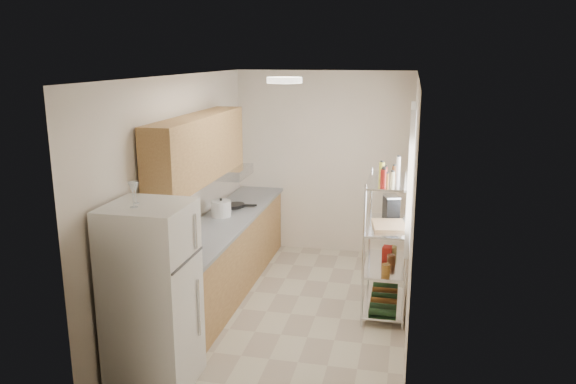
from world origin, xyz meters
name	(u,v)px	position (x,y,z in m)	size (l,w,h in m)	color
room	(291,201)	(0.00, 0.00, 1.30)	(2.52, 4.42, 2.62)	beige
counter_run	(224,256)	(-0.92, 0.44, 0.45)	(0.63, 3.51, 0.90)	tan
upper_cabinets	(199,148)	(-1.05, 0.10, 1.81)	(0.33, 2.20, 0.72)	tan
range_hood	(228,172)	(-1.00, 0.90, 1.39)	(0.50, 0.60, 0.12)	#B7BABC
window	(411,176)	(1.23, 0.35, 1.55)	(0.06, 1.00, 1.46)	white
bakers_rack	(388,216)	(1.00, 0.30, 1.11)	(0.45, 0.90, 1.73)	silver
ceiling_dome	(285,80)	(0.00, -0.30, 2.57)	(0.34, 0.34, 0.06)	white
refrigerator	(152,297)	(-0.87, -1.56, 0.81)	(0.67, 0.67, 1.62)	white
wine_glass_a	(133,195)	(-0.93, -1.66, 1.73)	(0.08, 0.08, 0.21)	silver
wine_glass_b	(136,193)	(-0.96, -1.55, 1.71)	(0.06, 0.06, 0.18)	silver
rice_cooker	(221,208)	(-0.99, 0.60, 1.00)	(0.24, 0.24, 0.19)	silver
frying_pan_large	(233,206)	(-0.97, 1.01, 0.92)	(0.24, 0.24, 0.04)	black
frying_pan_small	(237,205)	(-0.94, 1.06, 0.92)	(0.21, 0.21, 0.04)	black
cutting_board	(389,225)	(1.03, 0.24, 1.03)	(0.34, 0.45, 0.03)	tan
espresso_machine	(391,207)	(1.03, 0.58, 1.14)	(0.15, 0.22, 0.26)	black
storage_bag	(387,253)	(1.01, 0.46, 0.63)	(0.09, 0.13, 0.15)	red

